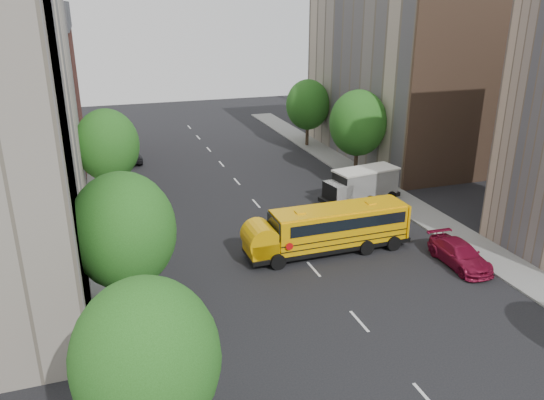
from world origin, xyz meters
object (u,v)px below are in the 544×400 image
street_tree_1 (123,231)px  parked_car_0 (167,332)px  street_tree_5 (308,105)px  safari_truck (361,185)px  street_tree_2 (107,145)px  school_bus (327,228)px  street_tree_4 (358,123)px  parked_car_3 (460,254)px  street_tree_0 (147,359)px  parked_car_1 (146,210)px  parked_car_2 (129,155)px

street_tree_1 → parked_car_0: size_ratio=1.71×
street_tree_5 → safari_truck: street_tree_5 is taller
street_tree_2 → school_bus: 19.17m
street_tree_4 → parked_car_0: street_tree_4 is taller
school_bus → street_tree_5: bearing=69.8°
street_tree_2 → parked_car_3: street_tree_2 is taller
street_tree_0 → parked_car_1: 23.80m
street_tree_1 → street_tree_2: (0.00, 18.00, -0.12)m
street_tree_0 → street_tree_1: street_tree_1 is taller
street_tree_0 → parked_car_2: 40.08m
parked_car_0 → parked_car_3: parked_car_0 is taller
school_bus → street_tree_1: bearing=-163.1°
parked_car_0 → parked_car_1: parked_car_0 is taller
parked_car_1 → parked_car_3: parked_car_1 is taller
street_tree_0 → street_tree_4: 35.61m
street_tree_0 → safari_truck: (19.11, 21.48, -3.14)m
parked_car_0 → parked_car_2: size_ratio=0.94×
street_tree_4 → parked_car_1: 20.79m
street_tree_1 → parked_car_3: 20.25m
safari_truck → parked_car_3: bearing=-95.5°
school_bus → parked_car_1: size_ratio=2.41×
parked_car_0 → parked_car_2: (0.80, 32.73, -0.11)m
street_tree_4 → parked_car_0: (-20.60, -20.91, -4.29)m
school_bus → parked_car_0: size_ratio=2.39×
street_tree_4 → parked_car_0: 29.67m
street_tree_5 → parked_car_2: bearing=-179.5°
parked_car_3 → school_bus: bearing=150.4°
street_tree_0 → school_bus: street_tree_0 is taller
street_tree_1 → parked_car_0: 5.27m
school_bus → parked_car_2: (-10.52, 25.82, -1.05)m
street_tree_0 → parked_car_3: street_tree_0 is taller
safari_truck → parked_car_2: 24.96m
school_bus → street_tree_4: bearing=55.9°
street_tree_0 → street_tree_5: 45.65m
street_tree_2 → street_tree_5: bearing=28.6°
street_tree_2 → parked_car_2: bearing=79.5°
street_tree_0 → school_bus: 19.14m
street_tree_5 → parked_car_0: 39.02m
street_tree_0 → street_tree_2: size_ratio=0.96×
street_tree_0 → school_bus: (12.72, 14.00, -2.91)m
street_tree_5 → school_bus: street_tree_5 is taller
street_tree_1 → street_tree_4: street_tree_4 is taller
street_tree_2 → parked_car_1: street_tree_2 is taller
safari_truck → parked_car_0: (-17.71, -14.39, -0.71)m
street_tree_1 → safari_truck: 22.56m
parked_car_2 → safari_truck: bearing=130.8°
street_tree_2 → parked_car_2: size_ratio=1.58×
street_tree_0 → street_tree_1: bearing=90.0°
street_tree_5 → parked_car_1: bearing=-140.0°
street_tree_1 → safari_truck: street_tree_1 is taller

